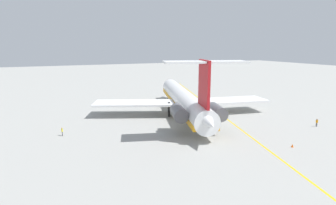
{
  "coord_description": "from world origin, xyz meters",
  "views": [
    {
      "loc": [
        -61.88,
        38.32,
        16.55
      ],
      "look_at": [
        -3.89,
        12.61,
        3.33
      ],
      "focal_mm": 29.4,
      "sensor_mm": 36.0,
      "label": 1
    }
  ],
  "objects_px": {
    "ground_crew_near_tail": "(317,122)",
    "safety_cone_nose": "(292,146)",
    "main_jetliner": "(184,100)",
    "ground_crew_near_nose": "(62,130)"
  },
  "relations": [
    {
      "from": "ground_crew_near_tail",
      "to": "safety_cone_nose",
      "type": "height_order",
      "value": "ground_crew_near_tail"
    },
    {
      "from": "main_jetliner",
      "to": "ground_crew_near_nose",
      "type": "xyz_separation_m",
      "value": [
        -3.97,
        27.52,
        -2.82
      ]
    },
    {
      "from": "ground_crew_near_nose",
      "to": "ground_crew_near_tail",
      "type": "bearing_deg",
      "value": -10.36
    },
    {
      "from": "main_jetliner",
      "to": "ground_crew_near_tail",
      "type": "relative_size",
      "value": 28.25
    },
    {
      "from": "main_jetliner",
      "to": "ground_crew_near_nose",
      "type": "distance_m",
      "value": 27.95
    },
    {
      "from": "ground_crew_near_tail",
      "to": "safety_cone_nose",
      "type": "relative_size",
      "value": 3.07
    },
    {
      "from": "ground_crew_near_nose",
      "to": "safety_cone_nose",
      "type": "distance_m",
      "value": 40.74
    },
    {
      "from": "safety_cone_nose",
      "to": "ground_crew_near_tail",
      "type": "bearing_deg",
      "value": -64.93
    },
    {
      "from": "ground_crew_near_nose",
      "to": "safety_cone_nose",
      "type": "relative_size",
      "value": 2.98
    },
    {
      "from": "safety_cone_nose",
      "to": "ground_crew_near_nose",
      "type": "bearing_deg",
      "value": 57.83
    }
  ]
}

